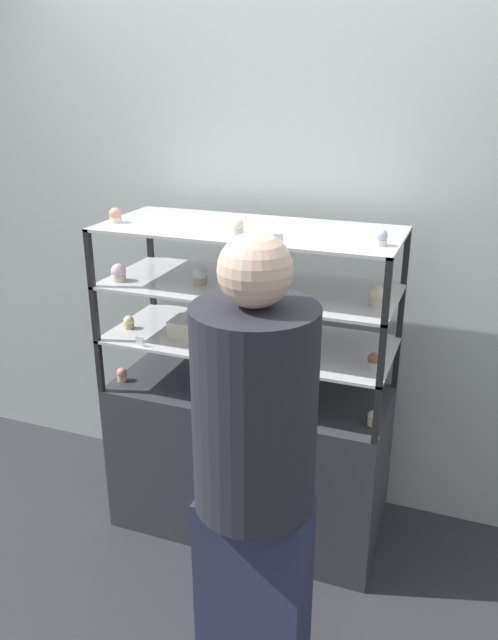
{
  "coord_description": "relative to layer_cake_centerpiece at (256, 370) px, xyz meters",
  "views": [
    {
      "loc": [
        0.87,
        -2.3,
        1.99
      ],
      "look_at": [
        0.0,
        0.0,
        1.04
      ],
      "focal_mm": 35.0,
      "sensor_mm": 36.0,
      "label": 1
    }
  ],
  "objects": [
    {
      "name": "sheet_cake_frosted",
      "position": [
        -0.25,
        -0.11,
        0.21
      ],
      "size": [
        0.18,
        0.13,
        0.07
      ],
      "color": "beige",
      "rests_on": "display_riser_lower"
    },
    {
      "name": "cupcake_10",
      "position": [
        -0.01,
        -0.18,
        0.68
      ],
      "size": [
        0.05,
        0.05,
        0.06
      ],
      "color": "beige",
      "rests_on": "display_riser_upper"
    },
    {
      "name": "cupcake_9",
      "position": [
        -0.56,
        -0.16,
        0.68
      ],
      "size": [
        0.05,
        0.05,
        0.06
      ],
      "color": "white",
      "rests_on": "display_riser_upper"
    },
    {
      "name": "price_tag_0",
      "position": [
        0.26,
        -0.29,
        -0.05
      ],
      "size": [
        0.04,
        0.0,
        0.04
      ],
      "color": "white",
      "rests_on": "display_base"
    },
    {
      "name": "display_riser_lower",
      "position": [
        -0.01,
        -0.05,
        0.16
      ],
      "size": [
        1.22,
        0.52,
        0.24
      ],
      "color": "black",
      "rests_on": "display_base"
    },
    {
      "name": "cupcake_8",
      "position": [
        0.52,
        -0.11,
        0.44
      ],
      "size": [
        0.06,
        0.06,
        0.07
      ],
      "color": "beige",
      "rests_on": "display_riser_middle"
    },
    {
      "name": "cupcake_4",
      "position": [
        0.54,
        -0.15,
        0.2
      ],
      "size": [
        0.05,
        0.05,
        0.06
      ],
      "color": "beige",
      "rests_on": "display_riser_lower"
    },
    {
      "name": "back_wall",
      "position": [
        -0.01,
        0.35,
        0.51
      ],
      "size": [
        8.0,
        0.05,
        2.6
      ],
      "color": "#A8B2AD",
      "rests_on": "ground_plane"
    },
    {
      "name": "layer_cake_centerpiece",
      "position": [
        0.0,
        0.0,
        0.0
      ],
      "size": [
        0.21,
        0.21,
        0.14
      ],
      "color": "beige",
      "rests_on": "display_base"
    },
    {
      "name": "cupcake_3",
      "position": [
        0.0,
        -0.1,
        0.2
      ],
      "size": [
        0.05,
        0.05,
        0.06
      ],
      "color": "#CCB28C",
      "rests_on": "display_riser_lower"
    },
    {
      "name": "display_riser_middle",
      "position": [
        -0.01,
        -0.05,
        0.4
      ],
      "size": [
        1.22,
        0.52,
        0.24
      ],
      "color": "black",
      "rests_on": "display_riser_lower"
    },
    {
      "name": "cupcake_2",
      "position": [
        -0.55,
        -0.13,
        0.2
      ],
      "size": [
        0.05,
        0.05,
        0.06
      ],
      "color": "#CCB28C",
      "rests_on": "display_riser_lower"
    },
    {
      "name": "cupcake_6",
      "position": [
        -0.21,
        -0.11,
        0.44
      ],
      "size": [
        0.06,
        0.06,
        0.07
      ],
      "color": "#CCB28C",
      "rests_on": "display_riser_middle"
    },
    {
      "name": "cupcake_11",
      "position": [
        0.53,
        -0.16,
        0.68
      ],
      "size": [
        0.05,
        0.05,
        0.06
      ],
      "color": "white",
      "rests_on": "display_riser_upper"
    },
    {
      "name": "cupcake_0",
      "position": [
        -0.58,
        -0.18,
        -0.04
      ],
      "size": [
        0.05,
        0.05,
        0.06
      ],
      "color": "#CCB28C",
      "rests_on": "display_base"
    },
    {
      "name": "display_riser_upper",
      "position": [
        -0.01,
        -0.05,
        0.64
      ],
      "size": [
        1.22,
        0.52,
        0.24
      ],
      "color": "black",
      "rests_on": "display_riser_middle"
    },
    {
      "name": "customer_figure",
      "position": [
        0.3,
        -0.82,
        0.07
      ],
      "size": [
        0.38,
        0.38,
        1.61
      ],
      "color": "#282D47",
      "rests_on": "ground_plane"
    },
    {
      "name": "ground_plane",
      "position": [
        -0.01,
        -0.05,
        -0.79
      ],
      "size": [
        20.0,
        20.0,
        0.0
      ],
      "primitive_type": "plane",
      "color": "#2D2D33"
    },
    {
      "name": "cupcake_1",
      "position": [
        0.56,
        -0.17,
        -0.04
      ],
      "size": [
        0.05,
        0.05,
        0.06
      ],
      "color": "beige",
      "rests_on": "display_base"
    },
    {
      "name": "display_base",
      "position": [
        -0.01,
        -0.05,
        -0.43
      ],
      "size": [
        1.22,
        0.52,
        0.72
      ],
      "color": "#333338",
      "rests_on": "ground_plane"
    },
    {
      "name": "price_tag_2",
      "position": [
        0.29,
        -0.29,
        0.43
      ],
      "size": [
        0.04,
        0.0,
        0.04
      ],
      "color": "white",
      "rests_on": "display_riser_middle"
    },
    {
      "name": "cupcake_5",
      "position": [
        -0.55,
        -0.19,
        0.44
      ],
      "size": [
        0.06,
        0.06,
        0.07
      ],
      "color": "beige",
      "rests_on": "display_riser_middle"
    },
    {
      "name": "cupcake_7",
      "position": [
        0.16,
        -0.12,
        0.44
      ],
      "size": [
        0.06,
        0.06,
        0.07
      ],
      "color": "beige",
      "rests_on": "display_riser_middle"
    },
    {
      "name": "price_tag_3",
      "position": [
        0.19,
        -0.29,
        0.67
      ],
      "size": [
        0.04,
        0.0,
        0.04
      ],
      "color": "white",
      "rests_on": "display_riser_upper"
    },
    {
      "name": "price_tag_1",
      "position": [
        -0.41,
        -0.29,
        0.19
      ],
      "size": [
        0.04,
        0.0,
        0.04
      ],
      "color": "white",
      "rests_on": "display_riser_lower"
    }
  ]
}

